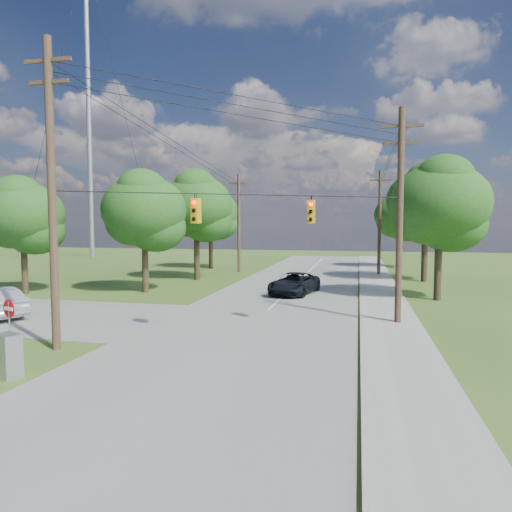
% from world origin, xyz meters
% --- Properties ---
extents(ground, '(140.00, 140.00, 0.00)m').
position_xyz_m(ground, '(0.00, 0.00, 0.00)').
color(ground, '#38581D').
rests_on(ground, ground).
extents(main_road, '(10.00, 100.00, 0.03)m').
position_xyz_m(main_road, '(2.00, 5.00, 0.01)').
color(main_road, gray).
rests_on(main_road, ground).
extents(sidewalk_east, '(2.60, 100.00, 0.12)m').
position_xyz_m(sidewalk_east, '(8.70, 5.00, 0.06)').
color(sidewalk_east, '#A2A198').
rests_on(sidewalk_east, ground).
extents(pole_sw, '(2.00, 0.32, 12.00)m').
position_xyz_m(pole_sw, '(-4.60, 0.40, 6.23)').
color(pole_sw, '#4D3828').
rests_on(pole_sw, ground).
extents(pole_ne, '(2.00, 0.32, 10.50)m').
position_xyz_m(pole_ne, '(8.90, 8.00, 5.47)').
color(pole_ne, '#4D3828').
rests_on(pole_ne, ground).
extents(pole_north_e, '(2.00, 0.32, 10.00)m').
position_xyz_m(pole_north_e, '(8.90, 30.00, 5.13)').
color(pole_north_e, '#4D3828').
rests_on(pole_north_e, ground).
extents(pole_north_w, '(2.00, 0.32, 10.00)m').
position_xyz_m(pole_north_w, '(-5.00, 30.00, 5.13)').
color(pole_north_w, '#4D3828').
rests_on(pole_north_w, ground).
extents(power_lines, '(13.93, 29.62, 4.93)m').
position_xyz_m(power_lines, '(1.50, 11.54, 9.15)').
color(power_lines, black).
rests_on(power_lines, ground).
extents(traffic_signals, '(4.91, 3.27, 1.05)m').
position_xyz_m(traffic_signals, '(2.55, 4.43, 5.50)').
color(traffic_signals, '#E6A30D').
rests_on(traffic_signals, ground).
extents(radio_mast, '(0.70, 0.70, 45.00)m').
position_xyz_m(radio_mast, '(-32.00, 46.00, 22.50)').
color(radio_mast, '#95989A').
rests_on(radio_mast, ground).
extents(tree_w_near, '(6.00, 6.00, 8.40)m').
position_xyz_m(tree_w_near, '(-8.00, 15.00, 5.92)').
color(tree_w_near, '#443422').
rests_on(tree_w_near, ground).
extents(tree_w_mid, '(6.40, 6.40, 9.22)m').
position_xyz_m(tree_w_mid, '(-7.00, 23.00, 6.58)').
color(tree_w_mid, '#443422').
rests_on(tree_w_mid, ground).
extents(tree_w_far, '(6.00, 6.00, 8.73)m').
position_xyz_m(tree_w_far, '(-9.00, 33.00, 6.25)').
color(tree_w_far, '#443422').
rests_on(tree_w_far, ground).
extents(tree_e_near, '(6.20, 6.20, 8.81)m').
position_xyz_m(tree_e_near, '(12.00, 16.00, 6.25)').
color(tree_e_near, '#443422').
rests_on(tree_e_near, ground).
extents(tree_e_mid, '(6.60, 6.60, 9.64)m').
position_xyz_m(tree_e_mid, '(12.50, 26.00, 6.91)').
color(tree_e_mid, '#443422').
rests_on(tree_e_mid, ground).
extents(tree_e_far, '(5.80, 5.80, 8.32)m').
position_xyz_m(tree_e_far, '(11.50, 38.00, 5.92)').
color(tree_e_far, '#443422').
rests_on(tree_e_far, ground).
extents(tree_cross_n, '(5.60, 5.60, 7.91)m').
position_xyz_m(tree_cross_n, '(-16.00, 12.50, 5.59)').
color(tree_cross_n, '#443422').
rests_on(tree_cross_n, ground).
extents(car_main_north, '(3.47, 5.73, 1.49)m').
position_xyz_m(car_main_north, '(2.62, 16.37, 0.77)').
color(car_main_north, black).
rests_on(car_main_north, main_road).
extents(control_cabinet, '(0.94, 0.82, 1.42)m').
position_xyz_m(control_cabinet, '(-3.92, -2.89, 0.71)').
color(control_cabinet, '#95989A').
rests_on(control_cabinet, ground).
extents(do_not_enter_sign, '(0.68, 0.26, 2.13)m').
position_xyz_m(do_not_enter_sign, '(-5.70, -0.77, 1.57)').
color(do_not_enter_sign, '#95989A').
rests_on(do_not_enter_sign, ground).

